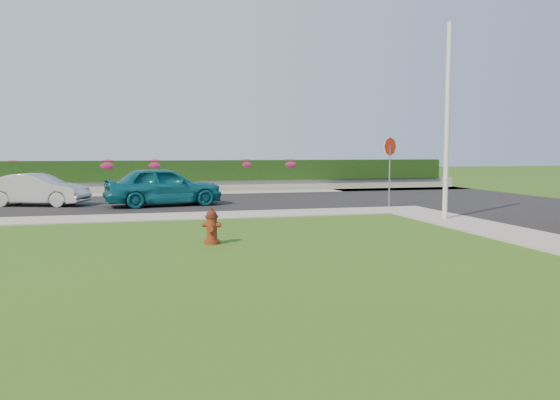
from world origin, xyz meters
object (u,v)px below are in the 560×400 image
object	(u,v)px
utility_pole	(447,122)
stop_sign	(390,155)
fire_hydrant	(212,227)
sedan_silver	(38,190)
sedan_teal	(164,186)

from	to	relation	value
utility_pole	stop_sign	bearing A→B (deg)	91.80
fire_hydrant	sedan_silver	size ratio (longest dim) A/B	0.23
fire_hydrant	sedan_silver	distance (m)	11.88
sedan_silver	stop_sign	distance (m)	13.97
sedan_silver	stop_sign	bearing A→B (deg)	-86.99
sedan_teal	stop_sign	world-z (taller)	stop_sign
stop_sign	utility_pole	bearing A→B (deg)	-91.19
sedan_silver	stop_sign	size ratio (longest dim) A/B	1.40
fire_hydrant	utility_pole	size ratio (longest dim) A/B	0.14
stop_sign	fire_hydrant	bearing A→B (deg)	-142.61
stop_sign	sedan_silver	bearing A→B (deg)	160.79
fire_hydrant	sedan_teal	distance (m)	9.28
sedan_teal	sedan_silver	bearing A→B (deg)	66.15
fire_hydrant	utility_pole	xyz separation A→B (m)	(7.88, 2.77, 2.70)
sedan_teal	utility_pole	world-z (taller)	utility_pole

